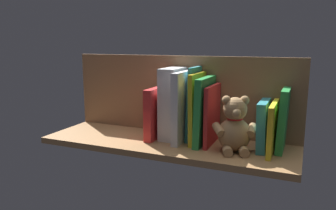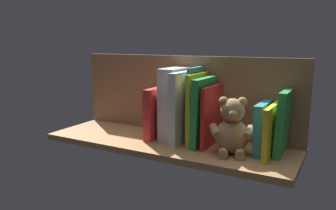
% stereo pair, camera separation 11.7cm
% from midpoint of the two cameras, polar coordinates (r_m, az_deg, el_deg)
% --- Properties ---
extents(ground_plane, '(0.91, 0.30, 0.02)m').
position_cam_midpoint_polar(ground_plane, '(1.21, 2.78, -6.71)').
color(ground_plane, '#A87A4C').
extents(shelf_back_panel, '(0.91, 0.02, 0.30)m').
position_cam_midpoint_polar(shelf_back_panel, '(1.29, 5.35, 1.72)').
color(shelf_back_panel, '#906543').
rests_on(shelf_back_panel, ground_plane).
extents(book_0, '(0.03, 0.13, 0.21)m').
position_cam_midpoint_polar(book_0, '(1.12, 22.09, -2.92)').
color(book_0, green).
rests_on(book_0, ground_plane).
extents(book_1, '(0.02, 0.19, 0.16)m').
position_cam_midpoint_polar(book_1, '(1.10, 20.37, -4.17)').
color(book_1, yellow).
rests_on(book_1, ground_plane).
extents(book_2, '(0.03, 0.15, 0.16)m').
position_cam_midpoint_polar(book_2, '(1.13, 18.97, -3.75)').
color(book_2, teal).
rests_on(book_2, ground_plane).
extents(teddy_bear, '(0.14, 0.14, 0.18)m').
position_cam_midpoint_polar(teddy_bear, '(1.08, 14.02, -4.06)').
color(teddy_bear, tan).
rests_on(teddy_bear, ground_plane).
extents(book_3, '(0.01, 0.17, 0.21)m').
position_cam_midpoint_polar(book_3, '(1.15, 10.44, -1.88)').
color(book_3, red).
rests_on(book_3, ground_plane).
extents(book_4, '(0.03, 0.18, 0.24)m').
position_cam_midpoint_polar(book_4, '(1.15, 9.11, -1.14)').
color(book_4, green).
rests_on(book_4, ground_plane).
extents(book_5, '(0.02, 0.16, 0.25)m').
position_cam_midpoint_polar(book_5, '(1.17, 7.96, -0.63)').
color(book_5, yellow).
rests_on(book_5, ground_plane).
extents(book_6, '(0.02, 0.12, 0.27)m').
position_cam_midpoint_polar(book_6, '(1.19, 7.31, 0.10)').
color(book_6, teal).
rests_on(book_6, ground_plane).
extents(book_7, '(0.03, 0.18, 0.25)m').
position_cam_midpoint_polar(book_7, '(1.18, 5.53, -0.35)').
color(book_7, silver).
rests_on(book_7, ground_plane).
extents(dictionary_thick_white, '(0.06, 0.14, 0.26)m').
position_cam_midpoint_polar(dictionary_thick_white, '(1.22, 3.63, 0.24)').
color(dictionary_thick_white, silver).
rests_on(dictionary_thick_white, ground_plane).
extents(book_8, '(0.03, 0.17, 0.19)m').
position_cam_midpoint_polar(book_8, '(1.24, 1.05, -1.29)').
color(book_8, red).
rests_on(book_8, ground_plane).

